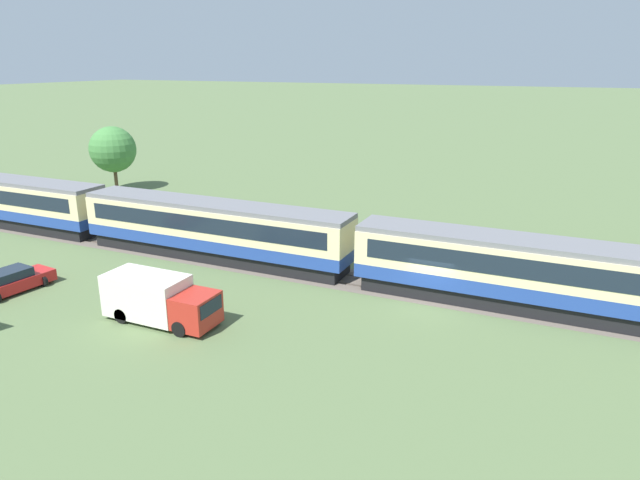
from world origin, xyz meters
The scene contains 6 objects.
ground_plane centered at (0.00, 0.00, 0.00)m, with size 600.00×600.00×0.00m, color #566B42.
passenger_train centered at (-4.66, 1.36, 2.17)m, with size 81.33×3.02×3.92m.
railway_track centered at (-4.84, 1.36, 0.01)m, with size 131.50×3.60×0.04m.
parked_car_red centered at (-22.51, -8.52, 0.64)m, with size 2.50×4.77×1.36m.
delivery_truck_red centered at (-12.08, -8.09, 1.23)m, with size 6.11×2.23×2.41m.
yard_tree_1 centered at (-36.62, 14.92, 4.27)m, with size 4.64×4.64×6.60m.
Camera 1 is at (6.56, -29.14, 12.85)m, focal length 32.00 mm.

